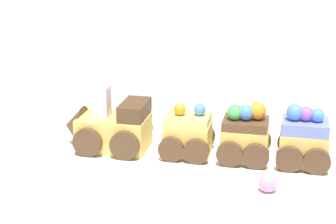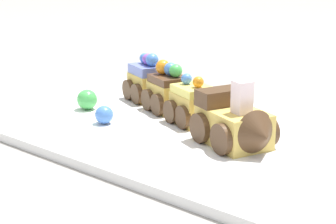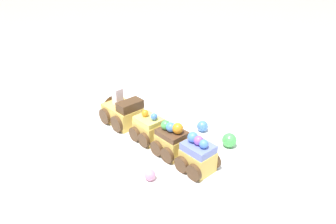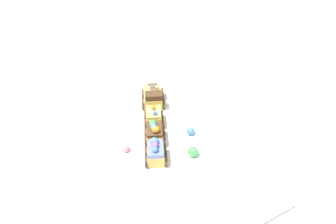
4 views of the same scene
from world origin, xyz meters
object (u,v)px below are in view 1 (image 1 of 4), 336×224
Objects in this scene: cake_car_lemon at (188,136)px; gumball_blue at (239,120)px; gumball_green at (296,124)px; cake_car_blueberry at (304,142)px; gumball_pink at (268,183)px; cake_car_chocolate at (245,137)px; cake_train_locomotive at (108,128)px.

gumball_blue is (-0.09, -0.08, -0.01)m from cake_car_lemon.
gumball_blue is at bearing -116.80° from cake_car_lemon.
gumball_green is 0.08m from gumball_blue.
gumball_green is (-0.16, -0.05, -0.01)m from cake_car_lemon.
cake_car_blueberry is 3.88× the size of gumball_pink.
cake_car_chocolate is 3.88× the size of gumball_pink.
cake_car_blueberry reaches higher than cake_car_chocolate.
cake_car_lemon reaches higher than gumball_green.
cake_car_blueberry is 3.23× the size of gumball_blue.
gumball_green is at bearing -85.49° from cake_car_blueberry.
gumball_pink is at bearing 158.03° from cake_train_locomotive.
cake_car_chocolate is at bearing -90.54° from gumball_pink.
cake_car_lemon is (-0.10, 0.04, -0.00)m from cake_train_locomotive.
cake_car_blueberry reaches higher than gumball_pink.
gumball_pink is (0.07, 0.06, -0.02)m from cake_car_blueberry.
gumball_blue is (0.04, -0.13, -0.02)m from cake_car_blueberry.
gumball_pink is (0.10, 0.16, -0.00)m from gumball_green.
cake_car_lemon is at bearing 16.17° from gumball_green.
cake_car_lemon is 3.23× the size of gumball_blue.
gumball_green is (-0.03, -0.10, -0.01)m from cake_car_blueberry.
cake_car_chocolate is 0.07m from cake_car_blueberry.
cake_train_locomotive is 0.18m from cake_car_chocolate.
cake_car_lemon is at bearing -60.74° from gumball_pink.
gumball_blue is 1.20× the size of gumball_pink.
gumball_blue is 0.20m from gumball_pink.
gumball_green is at bearing -156.30° from cake_train_locomotive.
cake_car_blueberry reaches higher than cake_car_lemon.
gumball_pink is (-0.16, 0.16, -0.02)m from cake_train_locomotive.
cake_car_blueberry is at bearing -179.99° from cake_car_chocolate.
cake_car_blueberry is at bearing -135.58° from gumball_pink.
cake_train_locomotive is 1.54× the size of cake_car_blueberry.
cake_train_locomotive is at bearing -0.03° from cake_car_blueberry.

